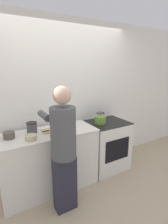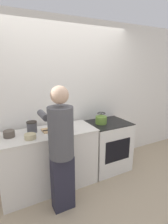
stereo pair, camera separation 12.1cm
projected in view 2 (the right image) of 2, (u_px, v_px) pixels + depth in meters
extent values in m
plane|color=tan|center=(79.00, 189.00, 2.71)|extent=(12.00, 12.00, 0.00)
cube|color=white|center=(61.00, 99.00, 2.95)|extent=(8.00, 0.05, 2.60)
cube|color=silver|center=(49.00, 160.00, 2.68)|extent=(1.41, 0.57, 0.90)
cube|color=silver|center=(47.00, 132.00, 2.56)|extent=(1.44, 0.60, 0.02)
cube|color=silver|center=(107.00, 146.00, 3.18)|extent=(0.72, 0.60, 0.87)
cube|color=black|center=(108.00, 123.00, 3.07)|extent=(0.72, 0.60, 0.01)
cube|color=black|center=(118.00, 150.00, 2.91)|extent=(0.50, 0.01, 0.38)
cube|color=#282736|center=(63.00, 182.00, 2.27)|extent=(0.28, 0.17, 0.76)
cylinder|color=#4C4C51|center=(61.00, 133.00, 2.09)|extent=(0.31, 0.31, 0.63)
sphere|color=#D1A889|center=(60.00, 95.00, 1.97)|extent=(0.21, 0.21, 0.21)
cylinder|color=#4C4C51|center=(43.00, 115.00, 2.23)|extent=(0.09, 0.30, 0.09)
cylinder|color=#4C4C51|center=(62.00, 113.00, 2.35)|extent=(0.09, 0.30, 0.09)
cube|color=tan|center=(52.00, 130.00, 2.61)|extent=(0.28, 0.19, 0.02)
cube|color=silver|center=(54.00, 129.00, 2.59)|extent=(0.15, 0.05, 0.01)
cube|color=black|center=(46.00, 130.00, 2.55)|extent=(0.09, 0.04, 0.01)
cylinder|color=olive|center=(101.00, 120.00, 2.99)|extent=(0.20, 0.20, 0.13)
cone|color=olive|center=(101.00, 115.00, 2.97)|extent=(0.16, 0.16, 0.03)
sphere|color=black|center=(101.00, 114.00, 2.97)|extent=(0.02, 0.02, 0.02)
torus|color=black|center=(101.00, 113.00, 2.96)|extent=(0.14, 0.14, 0.01)
cylinder|color=#C6B789|center=(30.00, 136.00, 2.30)|extent=(0.15, 0.15, 0.07)
cylinder|color=brown|center=(9.00, 134.00, 2.36)|extent=(0.15, 0.15, 0.09)
cylinder|color=#4C4C51|center=(32.00, 127.00, 2.52)|extent=(0.14, 0.14, 0.15)
cylinder|color=#28231E|center=(32.00, 122.00, 2.50)|extent=(0.15, 0.15, 0.01)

